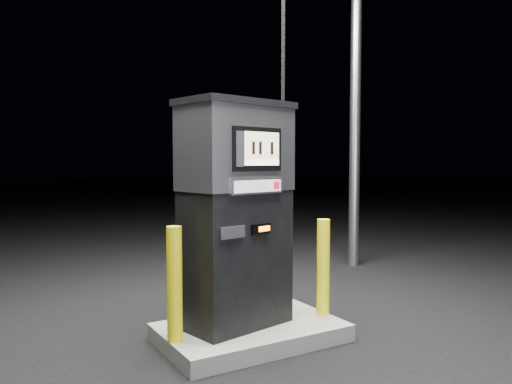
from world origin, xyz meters
TOP-DOWN VIEW (x-y plane):
  - ground at (0.00, 0.00)m, footprint 80.00×80.00m
  - pump_island at (0.00, 0.00)m, footprint 1.60×1.00m
  - fuel_dispenser at (-0.12, 0.06)m, footprint 1.15×0.78m
  - bollard_left at (-0.74, -0.04)m, footprint 0.17×0.17m
  - bollard_right at (0.74, -0.10)m, footprint 0.13×0.13m

SIDE VIEW (x-z plane):
  - ground at x=0.00m, z-range 0.00..0.00m
  - pump_island at x=0.00m, z-range 0.00..0.15m
  - bollard_right at x=0.74m, z-range 0.15..1.07m
  - bollard_left at x=-0.74m, z-range 0.15..1.09m
  - fuel_dispenser at x=-0.12m, z-range -0.89..3.24m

